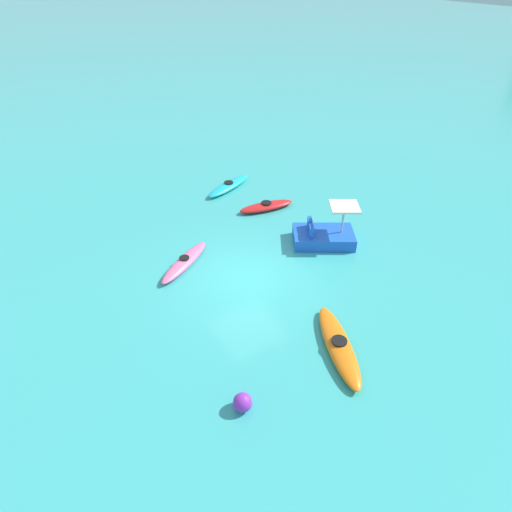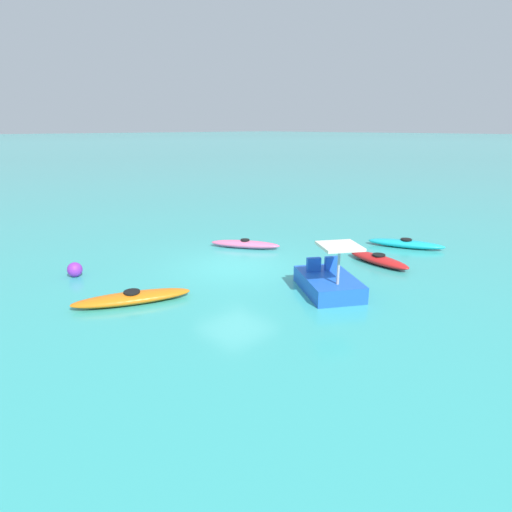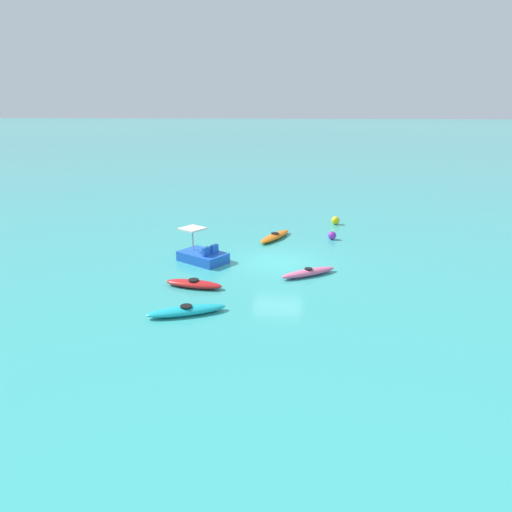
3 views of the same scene
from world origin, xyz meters
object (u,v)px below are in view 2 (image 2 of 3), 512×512
object	(u,v)px
buoy_purple	(75,270)
pedal_boat_blue	(329,281)
kayak_pink	(245,244)
kayak_cyan	(406,244)
kayak_red	(378,260)
kayak_orange	(132,298)

from	to	relation	value
buoy_purple	pedal_boat_blue	bearing A→B (deg)	126.59
kayak_pink	buoy_purple	bearing A→B (deg)	-11.67
kayak_pink	kayak_cyan	distance (m)	6.73
kayak_red	kayak_cyan	bearing A→B (deg)	-171.97
kayak_pink	kayak_cyan	world-z (taller)	same
kayak_red	buoy_purple	distance (m)	10.71
kayak_orange	kayak_cyan	xyz separation A→B (m)	(-11.18, 2.54, 0.00)
kayak_cyan	buoy_purple	size ratio (longest dim) A/B	6.24
kayak_cyan	kayak_red	bearing A→B (deg)	8.03
pedal_boat_blue	buoy_purple	distance (m)	8.44
pedal_boat_blue	buoy_purple	xyz separation A→B (m)	(5.03, -6.78, -0.09)
kayak_red	kayak_pink	bearing A→B (deg)	-67.44
kayak_orange	kayak_pink	size ratio (longest dim) A/B	1.21
kayak_pink	pedal_boat_blue	size ratio (longest dim) A/B	0.97
kayak_red	kayak_cyan	world-z (taller)	same
kayak_red	pedal_boat_blue	xyz separation A→B (m)	(3.59, 0.42, 0.17)
kayak_orange	kayak_cyan	world-z (taller)	same
kayak_cyan	kayak_pink	bearing A→B (deg)	-43.21
kayak_cyan	buoy_purple	xyz separation A→B (m)	(11.44, -5.96, 0.09)
kayak_pink	buoy_purple	xyz separation A→B (m)	(6.54, -1.35, 0.09)
kayak_orange	pedal_boat_blue	xyz separation A→B (m)	(-4.77, 3.36, 0.17)
kayak_cyan	buoy_purple	world-z (taller)	buoy_purple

